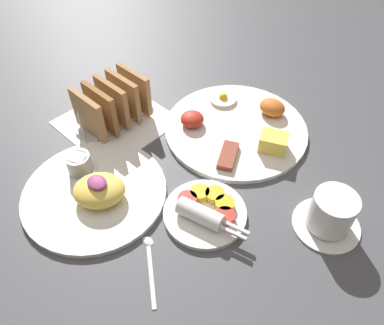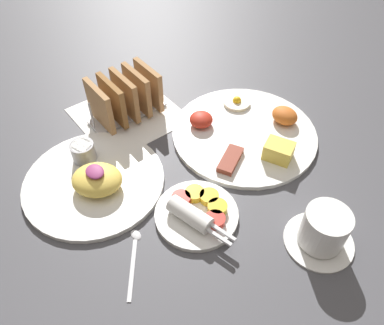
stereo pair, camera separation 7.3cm
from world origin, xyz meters
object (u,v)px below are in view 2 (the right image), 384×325
toast_rack (125,97)px  coffee_cup (323,230)px  plate_breakfast (246,132)px  plate_condiments (197,212)px  plate_foreground (94,178)px

toast_rack → coffee_cup: bearing=9.1°
plate_breakfast → coffee_cup: 0.29m
plate_condiments → plate_foreground: bearing=-149.5°
plate_breakfast → plate_foreground: 0.34m
plate_condiments → coffee_cup: (0.17, 0.13, 0.02)m
plate_breakfast → plate_condiments: size_ratio=1.84×
plate_condiments → plate_foreground: 0.21m
plate_breakfast → plate_condiments: bearing=-65.3°
plate_breakfast → coffee_cup: coffee_cup is taller
plate_condiments → plate_foreground: (-0.18, -0.11, 0.00)m
plate_breakfast → coffee_cup: (0.27, -0.09, 0.03)m
plate_foreground → plate_condiments: bearing=30.5°
plate_condiments → toast_rack: (-0.32, 0.05, 0.04)m
plate_condiments → coffee_cup: size_ratio=1.44×
plate_condiments → plate_foreground: plate_foreground is taller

